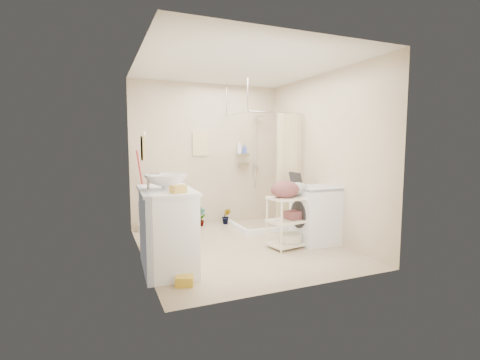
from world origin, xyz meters
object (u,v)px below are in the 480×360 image
Objects in this scene: vanity at (167,229)px; laundry_rack at (291,217)px; washing_machine at (316,215)px; toilet at (164,223)px.

vanity is 1.23× the size of laundry_rack.
laundry_rack reaches higher than washing_machine.
vanity is 2.31m from washing_machine.
vanity reaches higher than toilet.
toilet is 1.85m from laundry_rack.
toilet is 0.82× the size of washing_machine.
toilet is 0.79× the size of laundry_rack.
laundry_rack is at bearing -172.72° from washing_machine.
toilet is at bearing 165.25° from washing_machine.
toilet is at bearing 85.09° from vanity.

